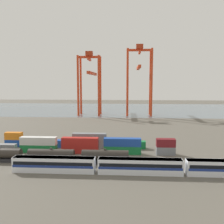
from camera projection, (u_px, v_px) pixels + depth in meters
name	position (u px, v px, depth m)	size (l,w,h in m)	color
ground_plane	(112.00, 129.00, 122.86)	(420.00, 420.00, 0.00)	#5B564C
harbour_water	(119.00, 109.00, 216.54)	(400.00, 110.00, 0.01)	slate
passenger_train	(140.00, 166.00, 62.04)	(65.99, 3.14, 3.90)	silver
freight_tank_row	(51.00, 156.00, 70.88)	(44.95, 2.87, 4.33)	#232326
shipping_container_1	(39.00, 148.00, 81.47)	(12.10, 2.44, 2.60)	#197538
shipping_container_2	(38.00, 141.00, 81.16)	(12.10, 2.44, 2.60)	silver
shipping_container_3	(80.00, 149.00, 80.59)	(12.10, 2.44, 2.60)	#AD211C
shipping_container_4	(80.00, 141.00, 80.28)	(12.10, 2.44, 2.60)	#AD211C
shipping_container_5	(122.00, 150.00, 79.70)	(12.10, 2.44, 2.60)	#197538
shipping_container_6	(122.00, 142.00, 79.40)	(12.10, 2.44, 2.60)	#1C4299
shipping_container_7	(166.00, 151.00, 78.82)	(6.04, 2.44, 2.60)	slate
shipping_container_8	(166.00, 143.00, 78.51)	(6.04, 2.44, 2.60)	maroon
shipping_container_9	(14.00, 143.00, 89.15)	(6.04, 2.44, 2.60)	#1C4299
shipping_container_10	(14.00, 136.00, 88.84)	(6.04, 2.44, 2.60)	orange
shipping_container_11	(51.00, 143.00, 88.27)	(12.10, 2.44, 2.60)	#1C4299
shipping_container_12	(90.00, 144.00, 87.39)	(12.10, 2.44, 2.60)	slate
shipping_container_13	(89.00, 137.00, 87.08)	(12.10, 2.44, 2.60)	slate
shipping_container_14	(128.00, 145.00, 86.51)	(12.10, 2.44, 2.60)	#197538
gantry_crane_west	(90.00, 77.00, 177.90)	(16.19, 41.70, 45.33)	red
gantry_crane_central	(139.00, 74.00, 174.06)	(18.14, 34.14, 49.86)	red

